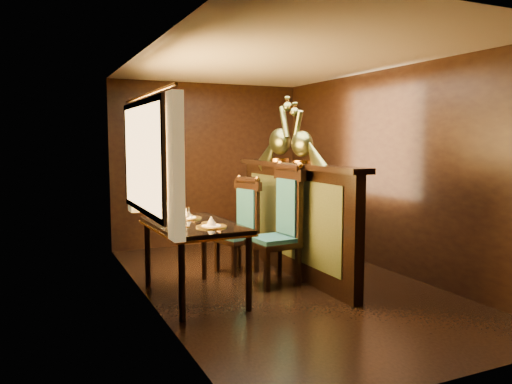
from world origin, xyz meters
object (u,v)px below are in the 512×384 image
(dining_table, at_px, (194,230))
(chair_left, at_px, (283,220))
(chair_right, at_px, (243,221))
(peacock_left, at_px, (302,132))
(peacock_right, at_px, (280,130))

(dining_table, bearing_deg, chair_left, 3.29)
(chair_left, bearing_deg, chair_right, 100.43)
(peacock_left, bearing_deg, peacock_right, 90.00)
(peacock_left, bearing_deg, chair_right, 128.48)
(chair_right, xyz_separation_m, peacock_left, (0.48, -0.60, 1.10))
(chair_right, bearing_deg, dining_table, -154.20)
(dining_table, xyz_separation_m, peacock_right, (1.38, 0.75, 1.05))
(dining_table, relative_size, peacock_left, 1.90)
(dining_table, xyz_separation_m, chair_left, (1.09, 0.10, 0.01))
(dining_table, relative_size, peacock_right, 1.71)
(chair_left, bearing_deg, peacock_right, 60.94)
(chair_left, height_order, peacock_left, peacock_left)
(chair_left, xyz_separation_m, peacock_right, (0.29, 0.65, 1.04))
(dining_table, distance_m, peacock_right, 1.89)
(peacock_right, bearing_deg, chair_right, 174.06)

